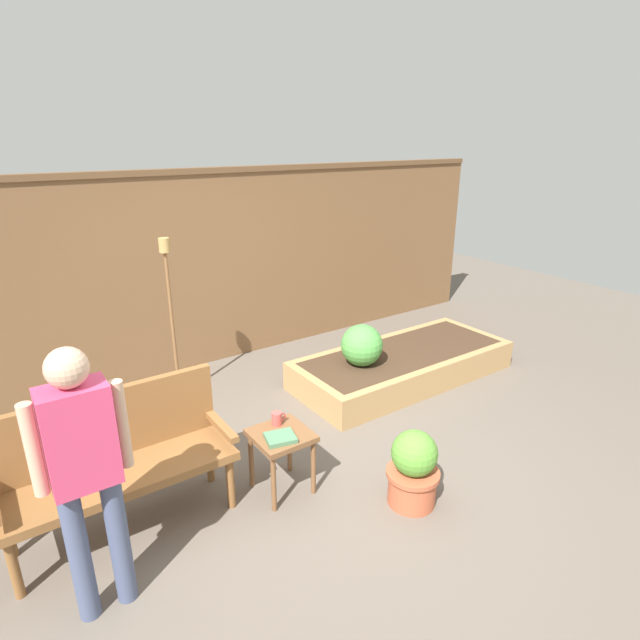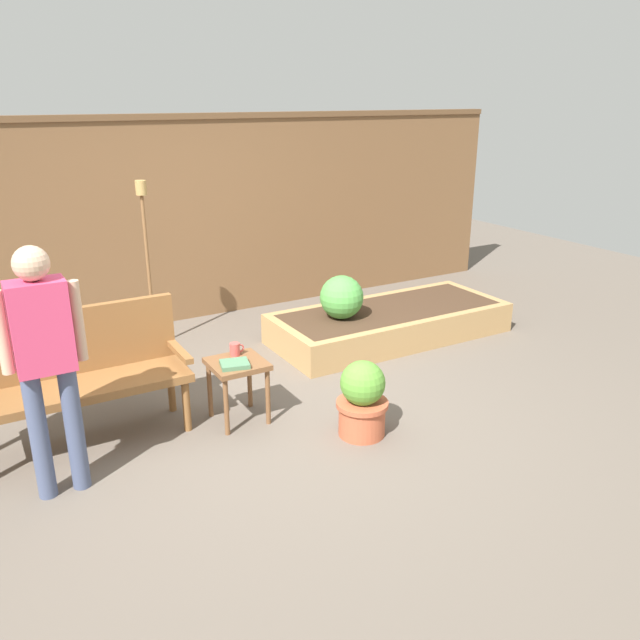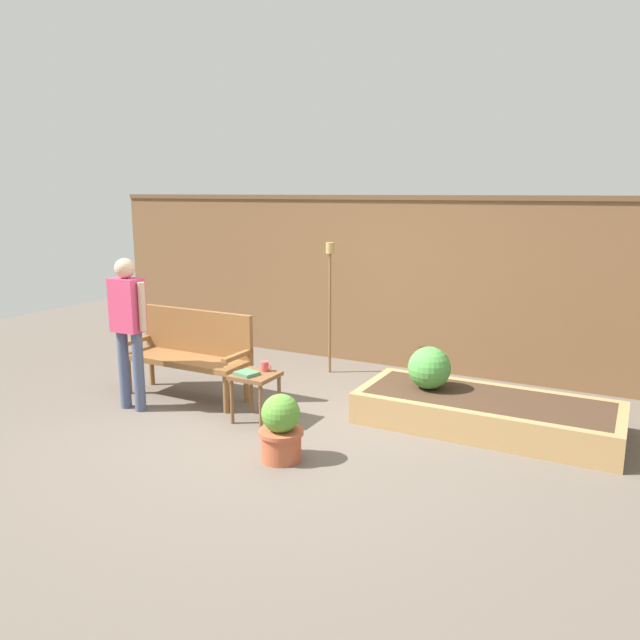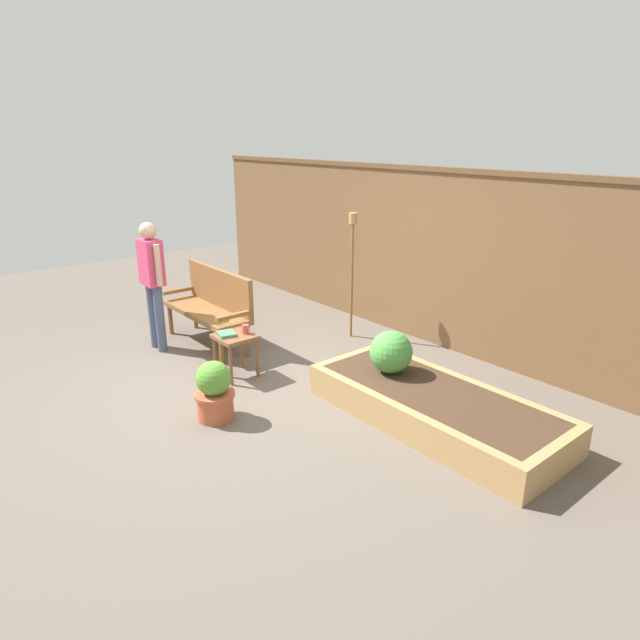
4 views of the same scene
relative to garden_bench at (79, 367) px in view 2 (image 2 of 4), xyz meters
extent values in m
plane|color=#60564C|center=(1.37, -0.44, -0.54)|extent=(14.00, 14.00, 0.00)
cube|color=brown|center=(1.37, 2.16, 0.51)|extent=(8.40, 0.10, 2.10)
cube|color=brown|center=(1.37, 2.16, 1.59)|extent=(8.40, 0.14, 0.06)
cylinder|color=brown|center=(0.66, 0.08, -0.34)|extent=(0.06, 0.06, 0.40)
cylinder|color=brown|center=(0.66, -0.28, -0.34)|extent=(0.06, 0.06, 0.40)
cube|color=brown|center=(0.00, -0.10, -0.11)|extent=(1.44, 0.48, 0.06)
cube|color=brown|center=(0.00, 0.11, 0.16)|extent=(1.44, 0.06, 0.48)
cube|color=brown|center=(0.69, -0.10, 0.02)|extent=(0.06, 0.48, 0.04)
cylinder|color=brown|center=(1.22, -0.15, -0.32)|extent=(0.04, 0.04, 0.44)
cylinder|color=brown|center=(1.22, -0.48, -0.32)|extent=(0.04, 0.04, 0.44)
cylinder|color=brown|center=(0.89, -0.15, -0.32)|extent=(0.04, 0.04, 0.44)
cylinder|color=brown|center=(0.89, -0.48, -0.32)|extent=(0.04, 0.04, 0.44)
cube|color=brown|center=(1.05, -0.32, -0.08)|extent=(0.40, 0.40, 0.04)
cylinder|color=#CC4C47|center=(1.09, -0.20, -0.02)|extent=(0.08, 0.08, 0.10)
torus|color=#CC4C47|center=(1.13, -0.20, -0.02)|extent=(0.07, 0.01, 0.07)
cube|color=#4C7A56|center=(1.00, -0.39, -0.05)|extent=(0.24, 0.22, 0.03)
cylinder|color=#B75638|center=(1.73, -0.97, -0.43)|extent=(0.34, 0.34, 0.23)
cylinder|color=#B75638|center=(1.73, -0.97, -0.30)|extent=(0.38, 0.38, 0.04)
sphere|color=#569333|center=(1.73, -0.97, -0.14)|extent=(0.32, 0.32, 0.32)
cube|color=#AD8451|center=(3.08, 0.09, -0.39)|extent=(2.40, 0.09, 0.30)
cube|color=#AD8451|center=(3.08, 1.00, -0.39)|extent=(2.40, 0.09, 0.30)
cube|color=#AD8451|center=(1.92, 0.55, -0.39)|extent=(0.09, 0.82, 0.30)
cube|color=#AD8451|center=(4.23, 0.55, -0.39)|extent=(0.09, 0.82, 0.30)
cube|color=#422D1E|center=(3.08, 0.55, -0.39)|extent=(2.22, 0.82, 0.30)
cylinder|color=brown|center=(2.51, 0.56, -0.21)|extent=(0.04, 0.04, 0.06)
sphere|color=#4C9942|center=(2.51, 0.56, -0.04)|extent=(0.42, 0.42, 0.42)
cylinder|color=brown|center=(0.94, 1.49, 0.19)|extent=(0.03, 0.03, 1.48)
cylinder|color=#AD894C|center=(0.94, 1.49, 1.00)|extent=(0.10, 0.10, 0.13)
cylinder|color=#475170|center=(-0.16, -0.63, -0.13)|extent=(0.11, 0.11, 0.82)
cylinder|color=#475170|center=(-0.36, -0.63, -0.13)|extent=(0.11, 0.11, 0.82)
cube|color=#D13D66|center=(-0.26, -0.63, 0.55)|extent=(0.32, 0.20, 0.54)
cylinder|color=tan|center=(-0.06, -0.63, 0.55)|extent=(0.07, 0.07, 0.49)
cylinder|color=tan|center=(-0.46, -0.63, 0.55)|extent=(0.07, 0.07, 0.49)
sphere|color=tan|center=(-0.26, -0.63, 0.92)|extent=(0.20, 0.20, 0.20)
camera|label=1|loc=(-0.53, -3.07, 1.93)|focal=28.83mm
camera|label=2|loc=(-0.59, -4.38, 1.79)|focal=35.91mm
camera|label=3|loc=(4.27, -5.06, 1.65)|focal=34.54mm
camera|label=4|loc=(5.84, -3.13, 1.98)|focal=30.67mm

